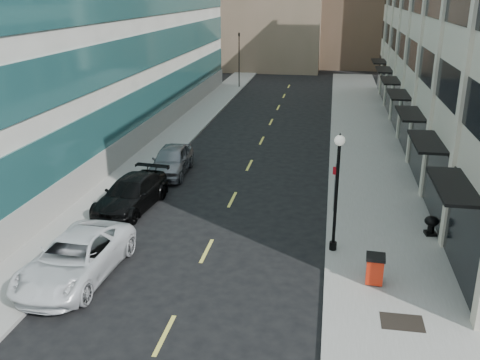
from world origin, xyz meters
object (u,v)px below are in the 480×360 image
(traffic_signal, at_px, (239,36))
(trash_bin, at_px, (375,268))
(car_silver_sedan, at_px, (171,160))
(lamppost, at_px, (337,183))
(car_black_pickup, at_px, (131,194))
(sign_post, at_px, (335,181))
(urn_planter, at_px, (431,224))
(car_white_van, at_px, (75,258))

(traffic_signal, distance_m, trash_bin, 43.83)
(car_silver_sedan, xyz_separation_m, lamppost, (9.67, -8.83, 2.29))
(car_black_pickup, relative_size, lamppost, 1.09)
(lamppost, bearing_deg, trash_bin, -58.62)
(car_black_pickup, distance_m, lamppost, 10.84)
(sign_post, bearing_deg, lamppost, -74.49)
(urn_planter, bearing_deg, car_black_pickup, 176.14)
(car_white_van, relative_size, car_silver_sedan, 1.19)
(lamppost, bearing_deg, urn_planter, 27.20)
(car_silver_sedan, relative_size, trash_bin, 4.44)
(urn_planter, bearing_deg, traffic_signal, 112.17)
(traffic_signal, xyz_separation_m, sign_post, (10.80, -35.03, -3.98))
(trash_bin, distance_m, lamppost, 3.78)
(traffic_signal, bearing_deg, car_black_pickup, -88.89)
(sign_post, bearing_deg, car_silver_sedan, 170.05)
(car_white_van, relative_size, urn_planter, 6.79)
(car_black_pickup, xyz_separation_m, car_silver_sedan, (0.43, 5.65, 0.05))
(traffic_signal, bearing_deg, trash_bin, -73.55)
(traffic_signal, xyz_separation_m, trash_bin, (12.33, -41.76, -4.96))
(lamppost, bearing_deg, car_silver_sedan, 137.61)
(car_black_pickup, xyz_separation_m, sign_post, (10.10, 1.04, 0.93))
(car_black_pickup, distance_m, sign_post, 10.20)
(sign_post, xyz_separation_m, urn_planter, (4.30, -2.01, -1.05))
(car_white_van, distance_m, lamppost, 10.69)
(traffic_signal, height_order, car_silver_sedan, traffic_signal)
(trash_bin, bearing_deg, sign_post, 106.58)
(traffic_signal, xyz_separation_m, lamppost, (10.80, -39.26, -2.57))
(traffic_signal, height_order, car_white_van, traffic_signal)
(car_black_pickup, xyz_separation_m, trash_bin, (11.63, -5.69, -0.05))
(lamppost, bearing_deg, traffic_signal, 105.38)
(sign_post, height_order, urn_planter, sign_post)
(car_black_pickup, xyz_separation_m, urn_planter, (14.40, -0.97, -0.12))
(sign_post, relative_size, urn_planter, 2.79)
(traffic_signal, relative_size, car_white_van, 1.16)
(trash_bin, bearing_deg, car_black_pickup, 157.73)
(car_white_van, xyz_separation_m, sign_post, (9.73, 7.99, 0.90))
(trash_bin, relative_size, lamppost, 0.22)
(traffic_signal, height_order, lamppost, traffic_signal)
(car_silver_sedan, height_order, lamppost, lamppost)
(urn_planter, bearing_deg, car_silver_sedan, 154.65)
(trash_bin, height_order, lamppost, lamppost)
(car_black_pickup, distance_m, car_silver_sedan, 5.66)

